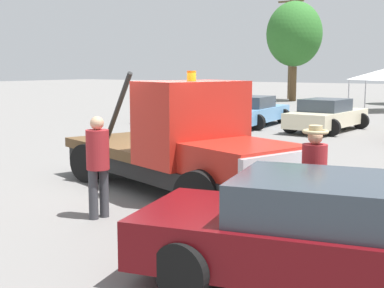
# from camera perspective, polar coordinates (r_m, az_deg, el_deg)

# --- Properties ---
(ground_plane) EXTENTS (160.00, 160.00, 0.00)m
(ground_plane) POSITION_cam_1_polar(r_m,az_deg,el_deg) (11.40, -2.12, -5.04)
(ground_plane) COLOR slate
(tow_truck) EXTENTS (6.42, 3.80, 2.54)m
(tow_truck) POSITION_cam_1_polar(r_m,az_deg,el_deg) (10.91, -0.95, -0.39)
(tow_truck) COLOR black
(tow_truck) RESTS_ON ground
(foreground_car) EXTENTS (5.29, 2.89, 1.34)m
(foreground_car) POSITION_cam_1_polar(r_m,az_deg,el_deg) (6.53, 15.83, -9.54)
(foreground_car) COLOR #5B0A0F
(foreground_car) RESTS_ON ground
(person_near_truck) EXTENTS (0.39, 0.39, 1.75)m
(person_near_truck) POSITION_cam_1_polar(r_m,az_deg,el_deg) (8.23, 12.90, -3.04)
(person_near_truck) COLOR #475B84
(person_near_truck) RESTS_ON ground
(person_at_hood) EXTENTS (0.40, 0.40, 1.78)m
(person_at_hood) POSITION_cam_1_polar(r_m,az_deg,el_deg) (9.32, -10.01, -1.67)
(person_at_hood) COLOR #38383D
(person_at_hood) RESTS_ON ground
(parked_car_charcoal) EXTENTS (2.62, 4.51, 1.34)m
(parked_car_charcoal) POSITION_cam_1_polar(r_m,az_deg,el_deg) (26.31, -1.64, 3.90)
(parked_car_charcoal) COLOR #2D2D33
(parked_car_charcoal) RESTS_ON ground
(parked_car_skyblue) EXTENTS (2.67, 4.96, 1.34)m
(parked_car_skyblue) POSITION_cam_1_polar(r_m,az_deg,el_deg) (24.17, 6.46, 3.47)
(parked_car_skyblue) COLOR #669ED1
(parked_car_skyblue) RESTS_ON ground
(parked_car_cream) EXTENTS (2.60, 4.76, 1.34)m
(parked_car_cream) POSITION_cam_1_polar(r_m,az_deg,el_deg) (22.67, 14.17, 2.97)
(parked_car_cream) COLOR beige
(parked_car_cream) RESTS_ON ground
(tree_right) EXTENTS (4.29, 4.29, 7.67)m
(tree_right) POSITION_cam_1_polar(r_m,az_deg,el_deg) (42.87, 10.85, 11.41)
(tree_right) COLOR brown
(tree_right) RESTS_ON ground
(traffic_cone) EXTENTS (0.40, 0.40, 0.55)m
(traffic_cone) POSITION_cam_1_polar(r_m,az_deg,el_deg) (15.87, 5.05, -0.38)
(traffic_cone) COLOR black
(traffic_cone) RESTS_ON ground
(utility_pole) EXTENTS (2.20, 0.24, 9.00)m
(utility_pole) POSITION_cam_1_polar(r_m,az_deg,el_deg) (45.23, 10.42, 10.77)
(utility_pole) COLOR brown
(utility_pole) RESTS_ON ground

